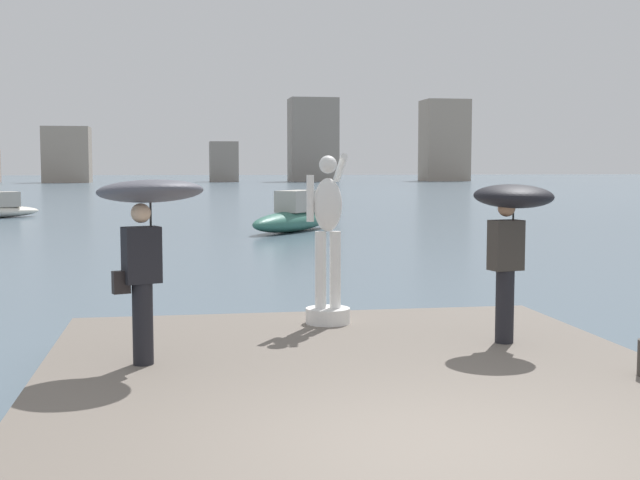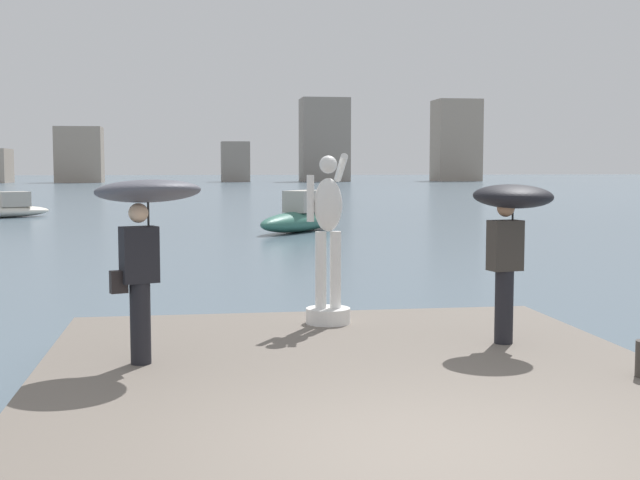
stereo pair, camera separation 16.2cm
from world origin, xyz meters
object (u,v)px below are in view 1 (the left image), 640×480
Objects in this scene: statue_white_figure at (328,253)px; onlooker_right at (511,217)px; onlooker_left at (148,215)px; boat_far at (293,217)px.

statue_white_figure is 2.57m from onlooker_right.
statue_white_figure reaches higher than onlooker_right.
onlooker_left reaches higher than boat_far.
onlooker_right is (4.25, 0.42, -0.09)m from onlooker_left.
onlooker_right is at bearing -38.81° from statue_white_figure.
onlooker_right is (1.95, -1.57, 0.56)m from statue_white_figure.
onlooker_left reaches higher than onlooker_right.
onlooker_left is at bearing -139.15° from statue_white_figure.
statue_white_figure is at bearing -96.38° from boat_far.
boat_far is at bearing 78.63° from onlooker_left.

